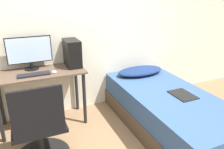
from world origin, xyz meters
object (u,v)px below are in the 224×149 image
object	(u,v)px
office_chair	(40,134)
bed	(168,111)
keyboard	(34,75)
pc_tower	(72,53)
monitor	(30,52)

from	to	relation	value
office_chair	bed	bearing A→B (deg)	-0.63
keyboard	bed	bearing A→B (deg)	-22.59
office_chair	pc_tower	xyz separation A→B (m)	(0.56, 0.79, 0.58)
office_chair	bed	xyz separation A→B (m)	(1.58, -0.02, -0.10)
keyboard	pc_tower	distance (m)	0.57
monitor	keyboard	distance (m)	0.33
keyboard	pc_tower	bearing A→B (deg)	17.99
office_chair	keyboard	bearing A→B (deg)	85.68
office_chair	keyboard	world-z (taller)	office_chair
office_chair	keyboard	size ratio (longest dim) A/B	2.44
bed	pc_tower	size ratio (longest dim) A/B	5.59
monitor	pc_tower	bearing A→B (deg)	-8.95
keyboard	pc_tower	xyz separation A→B (m)	(0.52, 0.17, 0.17)
monitor	pc_tower	world-z (taller)	monitor
office_chair	bed	world-z (taller)	office_chair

